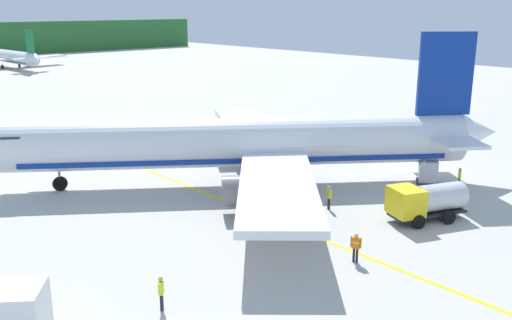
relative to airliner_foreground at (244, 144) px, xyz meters
The scene contains 9 objects.
airliner_foreground is the anchor object (origin of this frame).
airliner_far_taxiway 104.42m from the airliner_foreground, 80.42° to the left, with size 25.88×31.18×8.89m.
service_truck_baggage 14.53m from the airliner_foreground, 73.95° to the right, with size 5.61×3.83×2.40m.
cargo_container_near 14.84m from the airliner_foreground, 41.35° to the right, with size 2.25×2.25×2.07m.
crew_marshaller 17.08m from the airliner_foreground, 44.43° to the right, with size 0.57×0.41×1.62m.
crew_loader_left 8.57m from the airliner_foreground, 84.56° to the right, with size 0.44×0.54×1.72m.
crew_loader_right 19.54m from the airliner_foreground, 142.31° to the right, with size 0.47×0.49×1.71m.
crew_supervisor 15.61m from the airliner_foreground, 107.14° to the right, with size 0.38×0.59×1.71m.
apron_guide_line 6.77m from the airliner_foreground, 127.27° to the right, with size 0.30×60.00×0.01m, color yellow.
Camera 1 is at (-11.03, -16.62, 13.79)m, focal length 39.41 mm.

